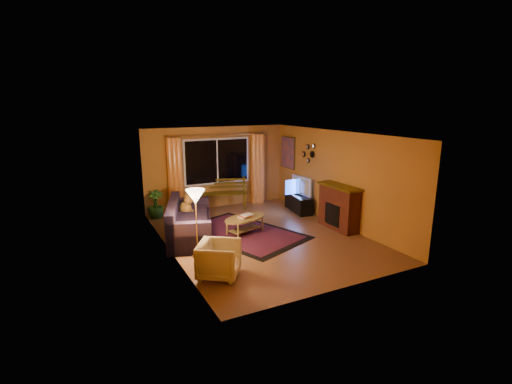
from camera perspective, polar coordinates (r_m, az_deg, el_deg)
name	(u,v)px	position (r m, az deg, el deg)	size (l,w,h in m)	color
floor	(261,236)	(9.22, 0.85, -6.81)	(4.50, 6.00, 0.02)	brown
ceiling	(262,133)	(8.67, 0.90, 9.00)	(4.50, 6.00, 0.02)	white
wall_back	(217,167)	(11.56, -6.07, 3.78)	(4.50, 0.02, 2.50)	#BD7B2E
wall_left	(167,197)	(8.09, -13.46, -0.75)	(0.02, 6.00, 2.50)	#BD7B2E
wall_right	(337,178)	(10.08, 12.34, 2.10)	(0.02, 6.00, 2.50)	#BD7B2E
window	(217,161)	(11.47, -5.98, 4.71)	(2.00, 0.02, 1.30)	black
curtain_rod	(217,135)	(11.33, -5.99, 8.68)	(0.03, 0.03, 3.20)	#BF8C3F
curtain_left	(175,176)	(11.06, -12.36, 2.41)	(0.36, 0.36, 2.24)	orange
curtain_right	(257,169)	(12.00, 0.22, 3.58)	(0.36, 0.36, 2.24)	orange
bench	(221,201)	(11.52, -5.39, -1.37)	(1.62, 0.48, 0.49)	#483808
potted_plant	(156,204)	(10.87, -15.19, -1.85)	(0.45, 0.45, 0.80)	#235B1E
sofa	(190,220)	(9.07, -10.14, -4.25)	(0.97, 2.27, 0.92)	black
dog	(185,206)	(9.49, -10.80, -2.15)	(0.29, 0.39, 0.43)	olive
armchair	(219,258)	(7.06, -5.70, -10.05)	(0.74, 0.69, 0.76)	beige
floor_lamp	(197,224)	(7.87, -9.14, -4.85)	(0.24, 0.24, 1.47)	#BF8C3F
rug	(243,233)	(9.40, -2.08, -6.27)	(1.95, 3.08, 0.02)	maroon
coffee_table	(245,225)	(9.30, -1.73, -5.17)	(1.18, 1.18, 0.43)	olive
tv_console	(298,203)	(11.27, 6.55, -1.69)	(0.40, 1.21, 0.50)	black
television	(299,186)	(11.14, 6.62, 0.92)	(0.95, 0.12, 0.55)	black
fireplace	(339,208)	(9.82, 12.64, -2.43)	(0.40, 1.20, 1.10)	maroon
mirror_cluster	(308,152)	(10.99, 8.02, 6.12)	(0.06, 0.60, 0.56)	black
painting	(288,152)	(11.97, 4.89, 6.08)	(0.04, 0.76, 0.96)	#D15719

